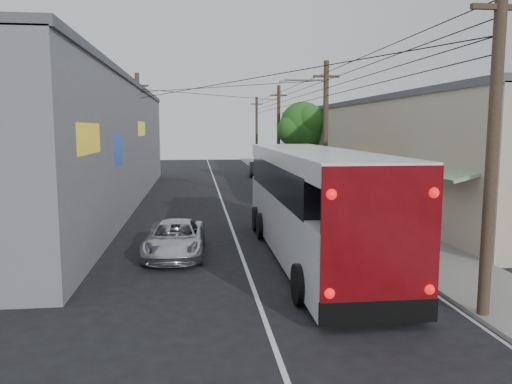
# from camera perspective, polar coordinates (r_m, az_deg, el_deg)

# --- Properties ---
(ground) EXTENTS (120.00, 120.00, 0.00)m
(ground) POSITION_cam_1_polar(r_m,az_deg,el_deg) (13.62, 0.15, -12.15)
(ground) COLOR black
(ground) RESTS_ON ground
(sidewalk) EXTENTS (3.00, 80.00, 0.12)m
(sidewalk) POSITION_cam_1_polar(r_m,az_deg,el_deg) (34.02, 6.93, -0.31)
(sidewalk) COLOR slate
(sidewalk) RESTS_ON ground
(building_right) EXTENTS (7.09, 40.00, 6.25)m
(building_right) POSITION_cam_1_polar(r_m,az_deg,el_deg) (36.97, 13.06, 4.97)
(building_right) COLOR #B5A990
(building_right) RESTS_ON ground
(building_left) EXTENTS (7.20, 36.00, 7.25)m
(building_left) POSITION_cam_1_polar(r_m,az_deg,el_deg) (31.52, -19.64, 5.28)
(building_left) COLOR slate
(building_left) RESTS_ON ground
(utility_poles) EXTENTS (11.80, 45.28, 8.00)m
(utility_poles) POSITION_cam_1_polar(r_m,az_deg,el_deg) (33.40, 1.23, 6.61)
(utility_poles) COLOR #473828
(utility_poles) RESTS_ON ground
(street_tree) EXTENTS (4.40, 4.00, 6.60)m
(street_tree) POSITION_cam_1_polar(r_m,az_deg,el_deg) (39.67, 5.48, 7.47)
(street_tree) COLOR #3F2B19
(street_tree) RESTS_ON ground
(coach_bus) EXTENTS (3.05, 13.19, 3.80)m
(coach_bus) POSITION_cam_1_polar(r_m,az_deg,el_deg) (17.51, 6.37, -1.18)
(coach_bus) COLOR white
(coach_bus) RESTS_ON ground
(jeepney) EXTENTS (2.22, 4.53, 1.24)m
(jeepney) POSITION_cam_1_polar(r_m,az_deg,el_deg) (18.11, -9.25, -5.28)
(jeepney) COLOR silver
(jeepney) RESTS_ON ground
(parked_suv) EXTENTS (2.64, 6.29, 1.81)m
(parked_suv) POSITION_cam_1_polar(r_m,az_deg,el_deg) (31.57, 4.46, 0.68)
(parked_suv) COLOR #9C9DA4
(parked_suv) RESTS_ON ground
(parked_car_mid) EXTENTS (1.63, 3.83, 1.29)m
(parked_car_mid) POSITION_cam_1_polar(r_m,az_deg,el_deg) (33.41, 2.44, 0.61)
(parked_car_mid) COLOR black
(parked_car_mid) RESTS_ON ground
(parked_car_far) EXTENTS (1.77, 4.23, 1.36)m
(parked_car_far) POSITION_cam_1_polar(r_m,az_deg,el_deg) (47.19, 0.14, 2.62)
(parked_car_far) COLOR black
(parked_car_far) RESTS_ON ground
(pedestrian_near) EXTENTS (0.63, 0.48, 1.57)m
(pedestrian_near) POSITION_cam_1_polar(r_m,az_deg,el_deg) (26.80, 8.28, -0.56)
(pedestrian_near) COLOR #C26695
(pedestrian_near) RESTS_ON sidewalk
(pedestrian_far) EXTENTS (0.72, 0.58, 1.40)m
(pedestrian_far) POSITION_cam_1_polar(r_m,az_deg,el_deg) (29.40, 8.31, -0.03)
(pedestrian_far) COLOR #8AA0C9
(pedestrian_far) RESTS_ON sidewalk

